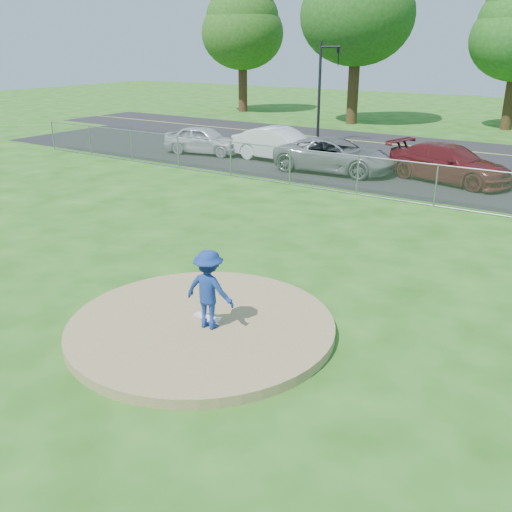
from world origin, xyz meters
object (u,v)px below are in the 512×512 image
(parked_car_silver, at_px, (204,140))
(parked_car_gray, at_px, (335,155))
(pitcher, at_px, (209,289))
(parked_car_darkred, at_px, (449,163))
(traffic_cone, at_px, (316,159))
(tree_far_left, at_px, (242,22))
(tree_left, at_px, (358,0))
(traffic_signal_left, at_px, (323,83))
(parked_car_white, at_px, (281,144))

(parked_car_silver, relative_size, parked_car_gray, 0.78)
(pitcher, height_order, parked_car_darkred, pitcher)
(traffic_cone, bearing_deg, parked_car_gray, -20.69)
(traffic_cone, relative_size, parked_car_darkred, 0.15)
(pitcher, distance_m, parked_car_darkred, 16.24)
(parked_car_silver, height_order, parked_car_darkred, parked_car_darkred)
(tree_far_left, bearing_deg, traffic_cone, -46.76)
(tree_left, relative_size, traffic_signal_left, 2.24)
(parked_car_silver, xyz_separation_m, parked_car_white, (4.33, 0.61, 0.08))
(tree_left, height_order, parked_car_gray, tree_left)
(parked_car_white, xyz_separation_m, parked_car_darkred, (8.24, 0.03, -0.03))
(pitcher, bearing_deg, parked_car_gray, -78.32)
(tree_left, distance_m, traffic_signal_left, 10.48)
(tree_left, bearing_deg, tree_far_left, 169.70)
(traffic_signal_left, height_order, pitcher, traffic_signal_left)
(parked_car_white, bearing_deg, traffic_cone, -99.39)
(traffic_cone, height_order, parked_car_silver, parked_car_silver)
(parked_car_white, bearing_deg, parked_car_silver, 99.86)
(tree_left, xyz_separation_m, traffic_signal_left, (2.24, -9.00, -4.88))
(tree_far_left, bearing_deg, traffic_signal_left, -39.73)
(parked_car_gray, bearing_deg, tree_left, 17.63)
(pitcher, xyz_separation_m, parked_car_darkred, (-0.02, 16.24, -0.22))
(traffic_signal_left, bearing_deg, parked_car_white, -82.42)
(tree_far_left, xyz_separation_m, tree_left, (11.00, -2.00, 1.18))
(tree_far_left, height_order, parked_car_silver, tree_far_left)
(parked_car_gray, bearing_deg, tree_far_left, 39.92)
(tree_left, relative_size, parked_car_silver, 2.97)
(traffic_cone, xyz_separation_m, parked_car_darkred, (6.00, 0.47, 0.38))
(traffic_cone, height_order, parked_car_gray, parked_car_gray)
(tree_left, bearing_deg, parked_car_gray, -67.79)
(traffic_signal_left, relative_size, parked_car_darkred, 1.06)
(parked_car_silver, bearing_deg, tree_far_left, 18.37)
(tree_far_left, distance_m, parked_car_gray, 25.64)
(traffic_cone, bearing_deg, tree_far_left, 133.24)
(pitcher, xyz_separation_m, parked_car_silver, (-12.59, 15.61, -0.27))
(tree_left, height_order, traffic_cone, tree_left)
(tree_far_left, distance_m, parked_car_white, 22.78)
(traffic_signal_left, distance_m, parked_car_darkred, 11.04)
(parked_car_white, bearing_deg, parked_car_gray, -102.72)
(tree_far_left, xyz_separation_m, parked_car_darkred, (22.25, -16.81, -6.28))
(parked_car_silver, xyz_separation_m, parked_car_gray, (7.74, -0.28, 0.03))
(tree_far_left, bearing_deg, tree_left, -10.30)
(traffic_signal_left, bearing_deg, traffic_cone, -64.37)
(pitcher, xyz_separation_m, traffic_cone, (-6.02, 15.77, -0.61))
(parked_car_gray, xyz_separation_m, parked_car_darkred, (4.83, 0.92, 0.02))
(traffic_signal_left, bearing_deg, parked_car_darkred, -32.80)
(traffic_cone, relative_size, parked_car_silver, 0.18)
(parked_car_darkred, bearing_deg, traffic_cone, 108.89)
(tree_far_left, height_order, traffic_signal_left, tree_far_left)
(parked_car_silver, bearing_deg, parked_car_darkred, -97.77)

